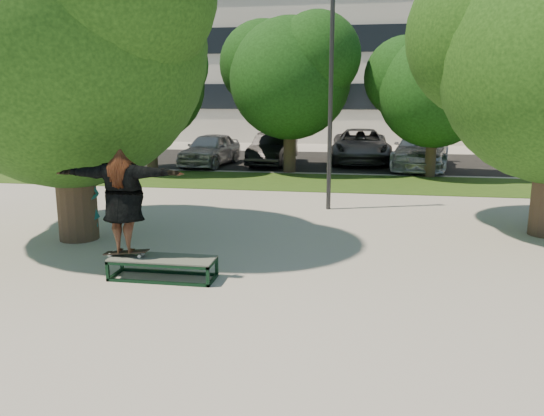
% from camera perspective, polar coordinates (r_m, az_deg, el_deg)
% --- Properties ---
extents(ground, '(120.00, 120.00, 0.00)m').
position_cam_1_polar(ground, '(10.05, -1.38, -5.85)').
color(ground, gray).
rests_on(ground, ground).
extents(grass_strip, '(30.00, 4.00, 0.02)m').
position_cam_1_polar(grass_strip, '(19.16, 6.86, 2.72)').
color(grass_strip, '#224413').
rests_on(grass_strip, ground).
extents(asphalt_strip, '(40.00, 8.00, 0.01)m').
position_cam_1_polar(asphalt_strip, '(25.64, 5.28, 5.09)').
color(asphalt_strip, black).
rests_on(asphalt_strip, ground).
extents(tree_left, '(6.96, 5.95, 7.12)m').
position_cam_1_polar(tree_left, '(12.20, -21.69, 17.52)').
color(tree_left, '#38281E').
rests_on(tree_left, ground).
extents(bg_tree_left, '(5.28, 4.51, 5.77)m').
position_cam_1_polar(bg_tree_left, '(22.12, -13.25, 13.41)').
color(bg_tree_left, '#38281E').
rests_on(bg_tree_left, ground).
extents(bg_tree_mid, '(5.76, 4.92, 6.24)m').
position_cam_1_polar(bg_tree_mid, '(21.68, 1.78, 14.50)').
color(bg_tree_mid, '#38281E').
rests_on(bg_tree_mid, ground).
extents(bg_tree_right, '(5.04, 4.31, 5.43)m').
position_cam_1_polar(bg_tree_right, '(21.13, 16.94, 12.63)').
color(bg_tree_right, '#38281E').
rests_on(bg_tree_right, ground).
extents(lamppost, '(0.25, 0.15, 6.11)m').
position_cam_1_polar(lamppost, '(14.42, 6.34, 12.23)').
color(lamppost, '#2D2D30').
rests_on(lamppost, ground).
extents(office_building, '(30.00, 14.12, 16.00)m').
position_cam_1_polar(office_building, '(41.83, 4.30, 18.76)').
color(office_building, '#B9B3AC').
rests_on(office_building, ground).
extents(grind_box, '(1.80, 0.60, 0.38)m').
position_cam_1_polar(grind_box, '(9.31, -11.66, -6.35)').
color(grind_box, black).
rests_on(grind_box, ground).
extents(skater_rig, '(2.20, 0.73, 1.84)m').
position_cam_1_polar(skater_rig, '(9.27, -15.72, 0.69)').
color(skater_rig, white).
rests_on(skater_rig, grind_box).
extents(bystander, '(0.63, 0.47, 1.54)m').
position_cam_1_polar(bystander, '(12.10, -19.30, 0.33)').
color(bystander, '#1A6562').
rests_on(bystander, ground).
extents(car_silver_a, '(2.17, 4.41, 1.45)m').
position_cam_1_polar(car_silver_a, '(23.93, -6.65, 6.30)').
color(car_silver_a, '#ACACB1').
rests_on(car_silver_a, asphalt_strip).
extents(car_dark, '(1.77, 4.38, 1.41)m').
position_cam_1_polar(car_dark, '(23.98, 0.10, 6.35)').
color(car_dark, black).
rests_on(car_dark, asphalt_strip).
extents(car_grey, '(2.73, 5.65, 1.55)m').
position_cam_1_polar(car_grey, '(25.14, 9.50, 6.60)').
color(car_grey, '#525256').
rests_on(car_grey, asphalt_strip).
extents(car_silver_b, '(3.08, 5.72, 1.58)m').
position_cam_1_polar(car_silver_b, '(23.74, 15.77, 6.04)').
color(car_silver_b, silver).
rests_on(car_silver_b, asphalt_strip).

